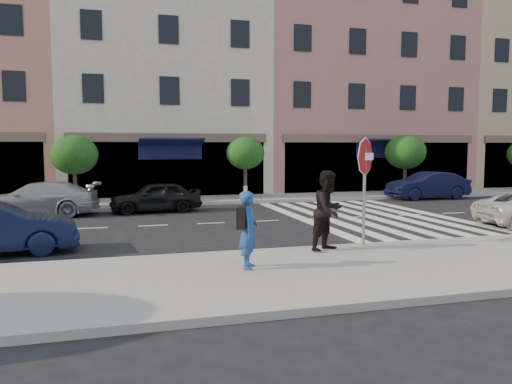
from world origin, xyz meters
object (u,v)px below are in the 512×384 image
at_px(photographer, 249,230).
at_px(walker, 329,211).
at_px(car_far_right, 428,185).
at_px(stop_sign, 365,168).
at_px(car_far_left, 38,199).
at_px(car_far_mid, 156,197).

distance_m(photographer, walker, 2.65).
bearing_deg(car_far_right, stop_sign, -42.17).
bearing_deg(car_far_left, car_far_right, 102.53).
distance_m(car_far_mid, car_far_right, 14.00).
relative_size(stop_sign, walker, 1.42).
distance_m(photographer, car_far_left, 12.20).
relative_size(stop_sign, car_far_right, 0.66).
bearing_deg(car_far_right, car_far_left, -86.69).
xyz_separation_m(stop_sign, walker, (-1.14, -0.33, -1.02)).
height_order(car_far_left, car_far_right, car_far_right).
xyz_separation_m(car_far_left, car_far_right, (18.42, 1.49, 0.03)).
distance_m(car_far_left, car_far_right, 18.48).
bearing_deg(car_far_right, car_far_mid, -85.20).
distance_m(walker, car_far_mid, 10.22).
bearing_deg(car_far_mid, photographer, 1.91).
bearing_deg(photographer, car_far_mid, 27.67).
bearing_deg(walker, car_far_mid, 80.05).
bearing_deg(walker, car_far_right, 16.89).
height_order(stop_sign, photographer, stop_sign).
height_order(car_far_left, car_far_mid, car_far_left).
xyz_separation_m(stop_sign, car_far_right, (9.30, 10.76, -1.46)).
bearing_deg(car_far_mid, car_far_left, -94.00).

